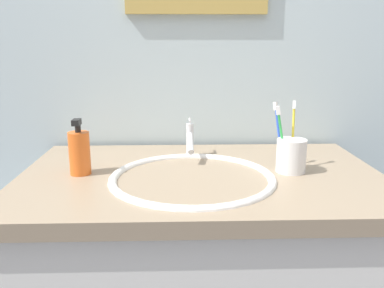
{
  "coord_description": "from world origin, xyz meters",
  "views": [
    {
      "loc": [
        -0.06,
        -1.1,
        1.21
      ],
      "look_at": [
        -0.03,
        -0.02,
        0.95
      ],
      "focal_mm": 38.02,
      "sensor_mm": 36.0,
      "label": 1
    }
  ],
  "objects": [
    {
      "name": "sink_basin",
      "position": [
        -0.03,
        -0.05,
        0.83
      ],
      "size": [
        0.45,
        0.45,
        0.1
      ],
      "color": "white",
      "rests_on": "vanity_counter"
    },
    {
      "name": "toothbrush_blue",
      "position": [
        0.23,
        0.05,
        0.97
      ],
      "size": [
        0.03,
        0.05,
        0.19
      ],
      "color": "blue",
      "rests_on": "toothbrush_cup"
    },
    {
      "name": "toothbrush_cup",
      "position": [
        0.26,
        0.0,
        0.9
      ],
      "size": [
        0.08,
        0.08,
        0.09
      ],
      "primitive_type": "cylinder",
      "color": "white",
      "rests_on": "vanity_counter"
    },
    {
      "name": "faucet",
      "position": [
        -0.03,
        0.16,
        0.91
      ],
      "size": [
        0.02,
        0.16,
        0.12
      ],
      "color": "silver",
      "rests_on": "sink_basin"
    },
    {
      "name": "soap_dispenser",
      "position": [
        -0.34,
        0.0,
        0.92
      ],
      "size": [
        0.06,
        0.06,
        0.16
      ],
      "color": "orange",
      "rests_on": "vanity_counter"
    },
    {
      "name": "tiled_wall_back",
      "position": [
        0.0,
        0.37,
        1.2
      ],
      "size": [
        2.22,
        0.04,
        2.4
      ],
      "primitive_type": "cube",
      "color": "silver",
      "rests_on": "ground"
    },
    {
      "name": "toothbrush_yellow",
      "position": [
        0.27,
        0.03,
        0.97
      ],
      "size": [
        0.02,
        0.05,
        0.19
      ],
      "color": "yellow",
      "rests_on": "toothbrush_cup"
    },
    {
      "name": "toothbrush_green",
      "position": [
        0.23,
        0.01,
        0.97
      ],
      "size": [
        0.04,
        0.01,
        0.18
      ],
      "color": "green",
      "rests_on": "toothbrush_cup"
    }
  ]
}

